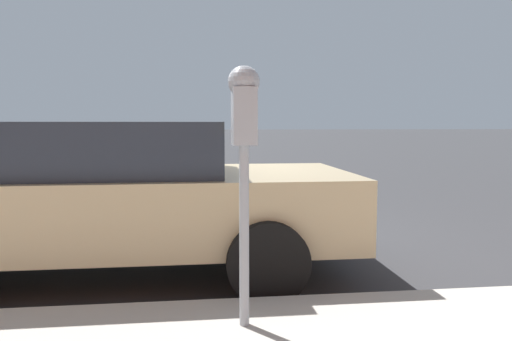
% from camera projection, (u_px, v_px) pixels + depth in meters
% --- Properties ---
extents(ground_plane, '(220.00, 220.00, 0.00)m').
position_uv_depth(ground_plane, '(190.00, 244.00, 5.69)').
color(ground_plane, '#333335').
extents(parking_meter, '(0.21, 0.19, 1.58)m').
position_uv_depth(parking_meter, '(244.00, 129.00, 2.97)').
color(parking_meter, gray).
rests_on(parking_meter, sidewalk).
extents(car_tan, '(1.98, 4.53, 1.39)m').
position_uv_depth(car_tan, '(93.00, 194.00, 4.45)').
color(car_tan, tan).
rests_on(car_tan, ground_plane).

